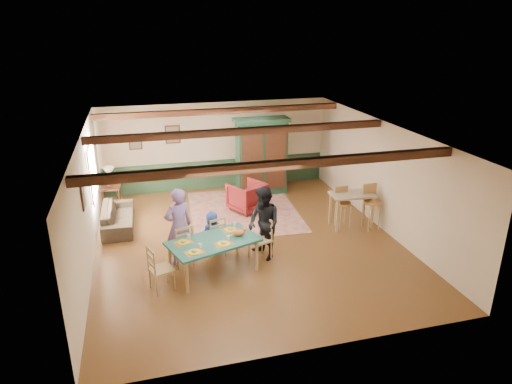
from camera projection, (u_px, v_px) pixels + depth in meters
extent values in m
plane|color=#553318|center=(247.00, 241.00, 10.97)|extent=(8.00, 8.00, 0.00)
cube|color=beige|center=(216.00, 146.00, 14.11)|extent=(7.00, 0.02, 2.70)
cube|color=beige|center=(87.00, 204.00, 9.65)|extent=(0.02, 8.00, 2.70)
cube|color=beige|center=(383.00, 176.00, 11.34)|extent=(0.02, 8.00, 2.70)
cube|color=silver|center=(246.00, 131.00, 10.02)|extent=(7.00, 8.00, 0.02)
cube|color=#213C26|center=(217.00, 174.00, 14.41)|extent=(6.95, 0.03, 0.90)
cube|color=#32190E|center=(278.00, 165.00, 7.97)|extent=(6.95, 0.16, 0.16)
cube|color=#32190E|center=(242.00, 131.00, 10.41)|extent=(6.95, 0.16, 0.16)
cube|color=#32190E|center=(221.00, 111.00, 12.77)|extent=(6.95, 0.16, 0.16)
imported|color=#7B5EA1|center=(179.00, 227.00, 9.72)|extent=(0.73, 0.59, 1.73)
imported|color=black|center=(264.00, 224.00, 9.95)|extent=(0.85, 0.96, 1.65)
imported|color=#243C93|center=(212.00, 233.00, 10.26)|extent=(0.57, 0.46, 1.01)
cube|color=#CEB195|center=(244.00, 211.00, 12.72)|extent=(3.12, 3.63, 0.01)
cube|color=#153422|center=(261.00, 156.00, 13.71)|extent=(1.64, 0.67, 2.32)
imported|color=#4D0F14|center=(247.00, 196.00, 12.67)|extent=(1.18, 1.19, 0.81)
imported|color=#352C21|center=(118.00, 217.00, 11.66)|extent=(0.78, 1.92, 0.56)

